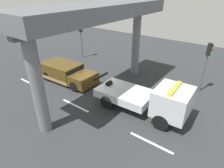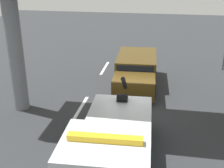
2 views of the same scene
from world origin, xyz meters
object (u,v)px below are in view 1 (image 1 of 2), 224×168
Objects in this scene: towed_van_green at (67,73)px; traffic_light_far at (208,57)px; traffic_light_near at (81,33)px; tow_truck_white at (151,98)px.

traffic_light_far is (10.06, 5.38, 2.12)m from towed_van_green.
traffic_light_far is at bearing -0.00° from traffic_light_near.
tow_truck_white is 8.22m from towed_van_green.
tow_truck_white is at bearing -24.63° from traffic_light_near.
traffic_light_far is at bearing 28.13° from towed_van_green.
towed_van_green is at bearing -179.73° from tow_truck_white.
tow_truck_white is 1.86× the size of traffic_light_near.
tow_truck_white is 1.38× the size of towed_van_green.
traffic_light_near is at bearing 180.00° from traffic_light_far.
traffic_light_far is (1.85, 5.34, 1.70)m from tow_truck_white.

